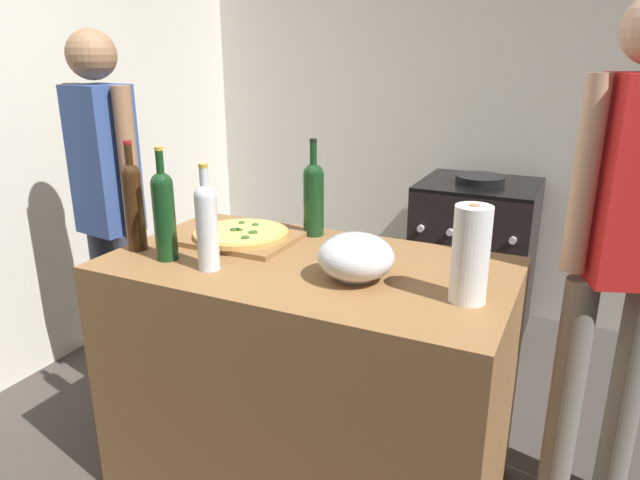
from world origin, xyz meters
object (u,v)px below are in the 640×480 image
pizza (241,233)px  paper_towel_roll (470,255)px  wine_bottle_green (207,223)px  wine_bottle_dark (313,196)px  mixing_bowl (356,257)px  wine_bottle_clear (133,203)px  person_in_red (623,240)px  person_in_stripes (109,200)px  wine_bottle_amber (164,212)px  stove (473,258)px

pizza → paper_towel_roll: 0.91m
wine_bottle_green → wine_bottle_dark: bearing=73.3°
pizza → wine_bottle_dark: wine_bottle_dark is taller
pizza → wine_bottle_green: (0.06, -0.29, 0.13)m
mixing_bowl → wine_bottle_clear: bearing=-175.0°
person_in_red → person_in_stripes: bearing=-174.4°
mixing_bowl → person_in_red: size_ratio=0.14×
pizza → wine_bottle_amber: bearing=-113.8°
mixing_bowl → wine_bottle_amber: size_ratio=0.62×
wine_bottle_dark → person_in_red: 1.07m
wine_bottle_dark → person_in_stripes: bearing=-171.6°
pizza → wine_bottle_amber: size_ratio=0.91×
paper_towel_roll → stove: size_ratio=0.31×
wine_bottle_dark → stove: bearing=72.3°
mixing_bowl → wine_bottle_amber: bearing=-170.7°
person_in_red → wine_bottle_clear: bearing=-162.6°
wine_bottle_green → wine_bottle_clear: bearing=171.7°
mixing_bowl → wine_bottle_amber: wine_bottle_amber is taller
wine_bottle_clear → person_in_stripes: (-0.43, 0.30, -0.10)m
wine_bottle_green → stove: wine_bottle_green is taller
wine_bottle_dark → stove: (0.40, 1.26, -0.61)m
person_in_stripes → person_in_red: size_ratio=0.95×
pizza → wine_bottle_amber: wine_bottle_amber is taller
pizza → person_in_red: 1.31m
wine_bottle_clear → pizza: bearing=39.9°
wine_bottle_dark → wine_bottle_amber: wine_bottle_amber is taller
paper_towel_roll → wine_bottle_dark: bearing=151.1°
wine_bottle_amber → wine_bottle_clear: 0.17m
mixing_bowl → paper_towel_roll: bearing=-2.1°
mixing_bowl → wine_bottle_clear: wine_bottle_clear is taller
paper_towel_roll → person_in_stripes: (-1.60, 0.24, -0.07)m
paper_towel_roll → stove: paper_towel_roll is taller
wine_bottle_green → wine_bottle_clear: size_ratio=0.89×
pizza → wine_bottle_clear: size_ratio=0.90×
wine_bottle_clear → stove: bearing=62.0°
wine_bottle_amber → wine_bottle_green: (0.19, -0.02, -0.01)m
mixing_bowl → person_in_red: (0.74, 0.42, 0.04)m
pizza → mixing_bowl: 0.56m
paper_towel_roll → stove: bearing=99.5°
wine_bottle_green → person_in_stripes: person_in_stripes is taller
paper_towel_roll → wine_bottle_green: size_ratio=0.82×
wine_bottle_clear → person_in_stripes: bearing=145.4°
pizza → wine_bottle_clear: wine_bottle_clear is taller
wine_bottle_amber → stove: size_ratio=0.42×
wine_bottle_amber → wine_bottle_green: size_ratio=1.11×
paper_towel_roll → wine_bottle_amber: wine_bottle_amber is taller
wine_bottle_clear → paper_towel_roll: bearing=2.9°
mixing_bowl → stove: 1.71m
wine_bottle_dark → wine_bottle_green: (-0.15, -0.48, 0.00)m
wine_bottle_dark → wine_bottle_amber: bearing=-125.4°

